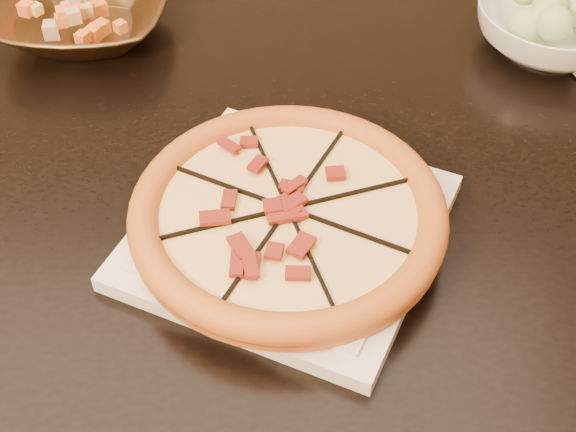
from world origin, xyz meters
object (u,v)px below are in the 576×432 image
plate (288,230)px  dining_table (217,192)px  salad_bowl (553,26)px  bronze_bowl (84,15)px  pizza (288,213)px

plate → dining_table: bearing=120.0°
plate → salad_bowl: bearing=47.0°
bronze_bowl → salad_bowl: (0.60, -0.01, 0.00)m
dining_table → plate: plate is taller
pizza → bronze_bowl: bearing=128.4°
plate → bronze_bowl: (-0.28, 0.35, 0.02)m
pizza → salad_bowl: salad_bowl is taller
dining_table → pizza: size_ratio=4.70×
plate → pizza: (-0.00, -0.00, 0.02)m
dining_table → bronze_bowl: size_ratio=6.62×
dining_table → bronze_bowl: 0.29m
pizza → salad_bowl: bearing=47.0°
salad_bowl → dining_table: bearing=-156.5°
pizza → bronze_bowl: size_ratio=1.41×
pizza → bronze_bowl: (-0.28, 0.35, -0.01)m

